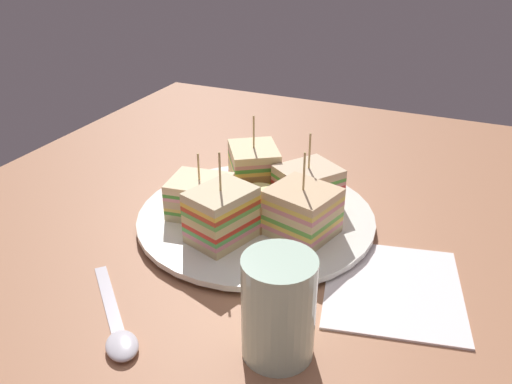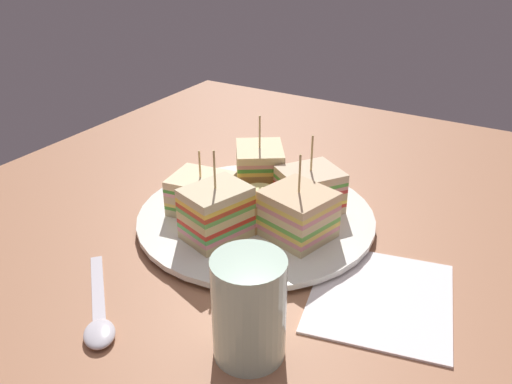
# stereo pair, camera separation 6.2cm
# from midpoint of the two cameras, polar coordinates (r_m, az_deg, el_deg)

# --- Properties ---
(ground_plane) EXTENTS (0.99, 0.84, 0.02)m
(ground_plane) POSITION_cam_midpoint_polar(r_m,az_deg,el_deg) (0.65, -2.76, -4.10)
(ground_plane) COLOR #A66D4D
(plate) EXTENTS (0.29, 0.29, 0.01)m
(plate) POSITION_cam_midpoint_polar(r_m,az_deg,el_deg) (0.64, -2.79, -2.84)
(plate) COLOR white
(plate) RESTS_ON ground_plane
(sandwich_wedge_0) EXTENTS (0.08, 0.09, 0.10)m
(sandwich_wedge_0) POSITION_cam_midpoint_polar(r_m,az_deg,el_deg) (0.59, 2.03, -2.22)
(sandwich_wedge_0) COLOR #D4BD87
(sandwich_wedge_0) RESTS_ON plate
(sandwich_wedge_1) EXTENTS (0.09, 0.09, 0.10)m
(sandwich_wedge_1) POSITION_cam_midpoint_polar(r_m,az_deg,el_deg) (0.64, 2.91, 0.46)
(sandwich_wedge_1) COLOR beige
(sandwich_wedge_1) RESTS_ON plate
(sandwich_wedge_2) EXTENTS (0.09, 0.09, 0.10)m
(sandwich_wedge_2) POSITION_cam_midpoint_polar(r_m,az_deg,el_deg) (0.68, -2.85, 2.52)
(sandwich_wedge_2) COLOR #DABF7C
(sandwich_wedge_2) RESTS_ON plate
(sandwich_wedge_3) EXTENTS (0.07, 0.08, 0.08)m
(sandwich_wedge_3) POSITION_cam_midpoint_polar(r_m,az_deg,el_deg) (0.63, -8.89, -0.58)
(sandwich_wedge_3) COLOR #CFC18B
(sandwich_wedge_3) RESTS_ON plate
(sandwich_wedge_4) EXTENTS (0.08, 0.07, 0.11)m
(sandwich_wedge_4) POSITION_cam_midpoint_polar(r_m,az_deg,el_deg) (0.58, -6.87, -2.59)
(sandwich_wedge_4) COLOR #CFB57D
(sandwich_wedge_4) RESTS_ON plate
(chip_pile) EXTENTS (0.08, 0.07, 0.03)m
(chip_pile) POSITION_cam_midpoint_polar(r_m,az_deg,el_deg) (0.64, -2.87, -0.55)
(chip_pile) COLOR #D9B45A
(chip_pile) RESTS_ON plate
(spoon) EXTENTS (0.12, 0.12, 0.01)m
(spoon) POSITION_cam_midpoint_polar(r_m,az_deg,el_deg) (0.51, -18.39, -14.61)
(spoon) COLOR silver
(spoon) RESTS_ON ground_plane
(napkin) EXTENTS (0.17, 0.16, 0.01)m
(napkin) POSITION_cam_midpoint_polar(r_m,az_deg,el_deg) (0.55, 11.62, -10.22)
(napkin) COLOR white
(napkin) RESTS_ON ground_plane
(drinking_glass) EXTENTS (0.06, 0.06, 0.10)m
(drinking_glass) POSITION_cam_midpoint_polar(r_m,az_deg,el_deg) (0.44, -1.66, -13.40)
(drinking_glass) COLOR silver
(drinking_glass) RESTS_ON ground_plane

